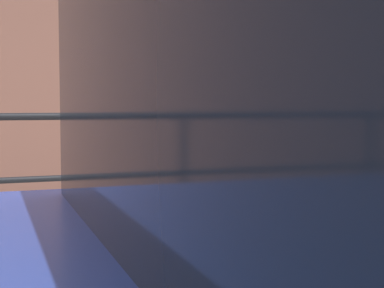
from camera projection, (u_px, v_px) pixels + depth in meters
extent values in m
cylinder|color=slate|center=(119.00, 249.00, 2.71)|extent=(0.07, 0.07, 1.10)
cylinder|color=black|center=(118.00, 98.00, 2.66)|extent=(0.17, 0.17, 0.33)
sphere|color=silver|center=(117.00, 56.00, 2.65)|extent=(0.17, 0.17, 0.17)
cube|color=black|center=(123.00, 82.00, 2.57)|extent=(0.10, 0.01, 0.07)
cube|color=red|center=(123.00, 111.00, 2.58)|extent=(0.11, 0.01, 0.09)
cylinder|color=brown|center=(234.00, 256.00, 3.06)|extent=(0.15, 0.15, 0.84)
cylinder|color=brown|center=(200.00, 260.00, 2.98)|extent=(0.15, 0.15, 0.84)
cube|color=black|center=(218.00, 119.00, 2.97)|extent=(0.46, 0.25, 0.63)
sphere|color=tan|center=(218.00, 36.00, 2.94)|extent=(0.23, 0.23, 0.23)
cylinder|color=black|center=(261.00, 116.00, 3.08)|extent=(0.09, 0.09, 0.60)
cylinder|color=black|center=(182.00, 102.00, 2.73)|extent=(0.12, 0.40, 0.56)
cylinder|color=black|center=(80.00, 116.00, 4.76)|extent=(24.00, 0.06, 0.06)
cylinder|color=black|center=(81.00, 177.00, 4.79)|extent=(24.00, 0.05, 0.05)
cylinder|color=black|center=(81.00, 184.00, 4.80)|extent=(0.06, 0.06, 1.14)
cylinder|color=black|center=(291.00, 174.00, 5.47)|extent=(0.06, 0.06, 1.14)
cube|color=brown|center=(50.00, 59.00, 6.93)|extent=(32.00, 0.50, 3.85)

